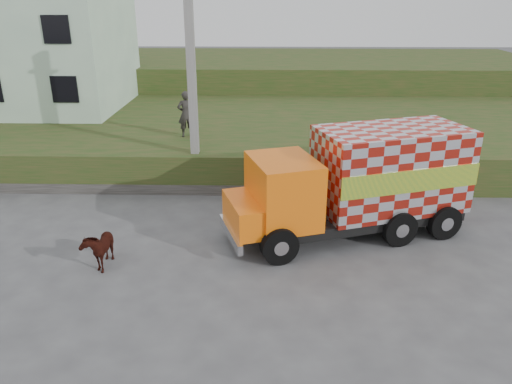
{
  "coord_description": "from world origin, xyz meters",
  "views": [
    {
      "loc": [
        1.77,
        -13.59,
        7.21
      ],
      "look_at": [
        1.41,
        1.12,
        1.3
      ],
      "focal_mm": 35.0,
      "sensor_mm": 36.0,
      "label": 1
    }
  ],
  "objects_px": {
    "utility_pole": "(192,85)",
    "cargo_truck": "(361,182)",
    "cow": "(99,247)",
    "pedestrian": "(186,114)"
  },
  "relations": [
    {
      "from": "utility_pole",
      "to": "cow",
      "type": "bearing_deg",
      "value": -108.09
    },
    {
      "from": "cargo_truck",
      "to": "pedestrian",
      "type": "height_order",
      "value": "pedestrian"
    },
    {
      "from": "cargo_truck",
      "to": "pedestrian",
      "type": "bearing_deg",
      "value": 118.57
    },
    {
      "from": "cargo_truck",
      "to": "pedestrian",
      "type": "xyz_separation_m",
      "value": [
        -6.33,
        5.95,
        0.73
      ]
    },
    {
      "from": "pedestrian",
      "to": "utility_pole",
      "type": "bearing_deg",
      "value": 89.78
    },
    {
      "from": "utility_pole",
      "to": "cargo_truck",
      "type": "relative_size",
      "value": 1.01
    },
    {
      "from": "cow",
      "to": "pedestrian",
      "type": "distance_m",
      "value": 8.53
    },
    {
      "from": "cow",
      "to": "pedestrian",
      "type": "bearing_deg",
      "value": 81.65
    },
    {
      "from": "cow",
      "to": "pedestrian",
      "type": "xyz_separation_m",
      "value": [
        1.26,
        8.22,
        1.88
      ]
    },
    {
      "from": "utility_pole",
      "to": "pedestrian",
      "type": "height_order",
      "value": "utility_pole"
    }
  ]
}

